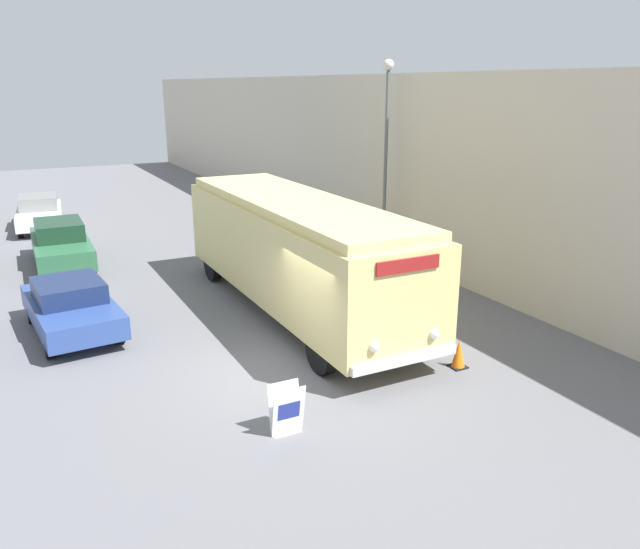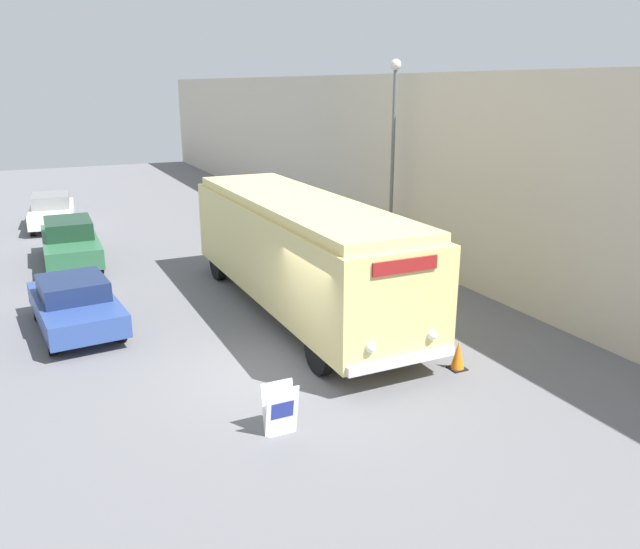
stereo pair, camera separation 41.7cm
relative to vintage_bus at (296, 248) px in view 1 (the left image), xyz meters
The scene contains 9 objects.
ground_plane 4.34m from the vintage_bus, 119.11° to the right, with size 80.00×80.00×0.00m, color slate.
building_wall_right 8.80m from the vintage_bus, 49.02° to the left, with size 0.30×60.00×6.46m.
vintage_bus is the anchor object (origin of this frame).
sign_board 6.58m from the vintage_bus, 116.72° to the right, with size 0.62×0.36×0.96m.
streetlamp 6.40m from the vintage_bus, 32.90° to the left, with size 0.36×0.36×6.89m.
parked_car_near 5.98m from the vintage_bus, 168.54° to the left, with size 2.17×4.15×1.36m.
parked_car_mid 9.59m from the vintage_bus, 124.05° to the left, with size 1.87×4.80×1.57m.
parked_car_far 15.71m from the vintage_bus, 110.85° to the left, with size 2.16×4.70×1.44m.
traffic_cone 5.46m from the vintage_bus, 71.52° to the right, with size 0.36×0.36×0.68m.
Camera 1 is at (-5.03, -11.50, 6.09)m, focal length 35.00 mm.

